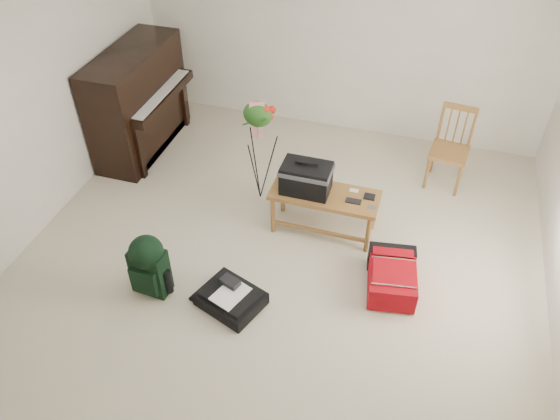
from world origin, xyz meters
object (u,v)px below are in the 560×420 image
(piano, at_px, (139,103))
(green_backpack, at_px, (148,263))
(dining_chair, at_px, (450,149))
(red_suitcase, at_px, (392,273))
(black_duffel, at_px, (231,298))
(flower_stand, at_px, (259,152))
(bench, at_px, (312,183))

(piano, relative_size, green_backpack, 2.35)
(dining_chair, height_order, red_suitcase, dining_chair)
(piano, bearing_deg, black_duffel, -47.19)
(dining_chair, bearing_deg, flower_stand, -148.85)
(bench, distance_m, flower_stand, 0.74)
(black_duffel, bearing_deg, bench, 90.51)
(bench, xyz_separation_m, red_suitcase, (0.92, -0.54, -0.45))
(red_suitcase, xyz_separation_m, flower_stand, (-1.59, 0.87, 0.46))
(bench, relative_size, green_backpack, 1.70)
(bench, xyz_separation_m, dining_chair, (1.27, 1.21, -0.14))
(dining_chair, bearing_deg, black_duffel, -118.54)
(dining_chair, xyz_separation_m, red_suitcase, (-0.34, -1.75, -0.31))
(piano, bearing_deg, bench, -20.57)
(dining_chair, height_order, flower_stand, flower_stand)
(black_duffel, xyz_separation_m, flower_stand, (-0.23, 1.53, 0.52))
(bench, height_order, green_backpack, bench)
(bench, height_order, flower_stand, flower_stand)
(black_duffel, bearing_deg, piano, 152.99)
(bench, xyz_separation_m, green_backpack, (-1.18, -1.25, -0.24))
(red_suitcase, xyz_separation_m, green_backpack, (-2.10, -0.71, 0.21))
(piano, xyz_separation_m, red_suitcase, (3.28, -1.42, -0.46))
(green_backpack, bearing_deg, piano, 123.25)
(black_duffel, bearing_deg, red_suitcase, 46.31)
(dining_chair, xyz_separation_m, flower_stand, (-1.93, -0.88, 0.15))
(bench, distance_m, red_suitcase, 1.16)
(dining_chair, height_order, green_backpack, dining_chair)
(red_suitcase, bearing_deg, dining_chair, 70.09)
(dining_chair, xyz_separation_m, black_duffel, (-1.70, -2.41, -0.37))
(bench, distance_m, black_duffel, 1.37)
(bench, distance_m, green_backpack, 1.73)
(black_duffel, xyz_separation_m, green_backpack, (-0.75, -0.05, 0.27))
(bench, bearing_deg, black_duffel, -109.44)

